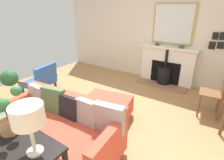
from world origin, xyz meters
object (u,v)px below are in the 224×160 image
Objects in this scene: mantel_bowl_near at (157,44)px; mantel_bowl_far at (181,47)px; sofa at (61,127)px; ottoman at (108,106)px; console_table at (5,136)px; armchair_accent at (41,80)px; potted_plant at (0,100)px; table_lamp_far_end at (28,117)px; fireplace at (166,68)px; dining_chair_near_fireplace at (217,90)px.

mantel_bowl_near is 0.63m from mantel_bowl_far.
sofa is 2.03× the size of ottoman.
ottoman is 0.60× the size of console_table.
sofa is at bearing -6.24° from ottoman.
potted_plant reaches higher than armchair_accent.
mantel_bowl_near is 0.07× the size of console_table.
potted_plant is at bearing -0.55° from ottoman.
armchair_accent is (2.47, -2.29, -0.58)m from mantel_bowl_far.
mantel_bowl_far is at bearing 177.71° from table_lamp_far_end.
dining_chair_near_fireplace is at bearing 50.27° from fireplace.
mantel_bowl_far is at bearing 169.56° from console_table.
sofa is 1.22× the size of console_table.
mantel_bowl_near is 0.24× the size of table_lamp_far_end.
sofa is 4.01× the size of table_lamp_far_end.
sofa is 1.75m from armchair_accent.
table_lamp_far_end is at bearing 88.45° from potted_plant.
dining_chair_near_fireplace reaches higher than armchair_accent.
mantel_bowl_far is 0.15× the size of ottoman.
dining_chair_near_fireplace is at bearing 149.09° from console_table.
mantel_bowl_near is 4.00m from table_lamp_far_end.
table_lamp_far_end is at bearing 15.19° from ottoman.
table_lamp_far_end reaches higher than mantel_bowl_near.
table_lamp_far_end reaches higher than mantel_bowl_far.
mantel_bowl_far is at bearing -137.91° from dining_chair_near_fireplace.
fireplace reaches higher than dining_chair_near_fireplace.
armchair_accent is 2.70m from table_lamp_far_end.
mantel_bowl_near is 0.12× the size of dining_chair_near_fireplace.
armchair_accent is 3.56m from dining_chair_near_fireplace.
table_lamp_far_end is at bearing -21.77° from dining_chair_near_fireplace.
fireplace is 3.17× the size of table_lamp_far_end.
ottoman is (2.24, -0.32, -0.19)m from fireplace.
armchair_accent is at bearing -133.95° from console_table.
mantel_bowl_far is 4.01m from potted_plant.
armchair_accent is (2.47, -1.67, -0.57)m from mantel_bowl_near.
armchair_accent is at bearing -117.06° from sofa.
mantel_bowl_far is 0.09× the size of console_table.
mantel_bowl_far is 3.42m from armchair_accent.
sofa is 0.78m from console_table.
mantel_bowl_far reaches higher than console_table.
console_table is (0.71, 0.00, 0.33)m from sofa.
potted_plant is (3.96, -0.01, 0.10)m from mantel_bowl_near.
table_lamp_far_end reaches higher than armchair_accent.
table_lamp_far_end is (1.50, 2.13, 0.68)m from armchair_accent.
console_table is at bearing -90.00° from table_lamp_far_end.
fireplace is at bearing 173.79° from console_table.
fireplace is at bearing 175.11° from potted_plant.
armchair_accent is (-0.80, -1.56, 0.10)m from sofa.
dining_chair_near_fireplace is (-1.37, 3.28, 0.09)m from armchair_accent.
mantel_bowl_near is 2.39m from ottoman.
ottoman is 1.98× the size of table_lamp_far_end.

